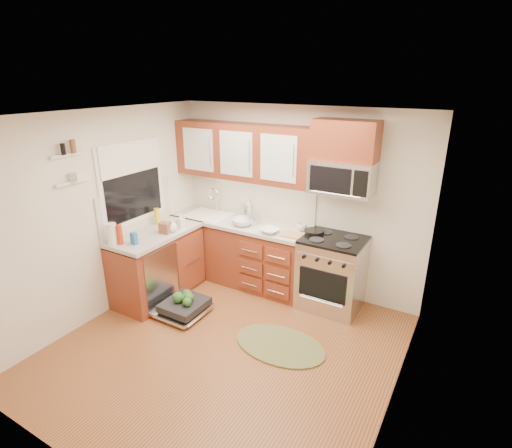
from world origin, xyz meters
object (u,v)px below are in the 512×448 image
Objects in this scene: microwave at (342,177)px; rug at (280,345)px; dishwasher at (182,307)px; cutting_board at (293,235)px; bowl_b at (242,222)px; stock_pot at (253,219)px; cup at (302,227)px; paper_towel_roll at (112,234)px; range at (332,273)px; sink at (208,223)px; skillet at (314,232)px; upper_cabinets at (243,152)px; bowl_a at (269,231)px.

rug is at bearing -98.52° from microwave.
rug is at bearing 2.02° from dishwasher.
cutting_board is 0.77m from bowl_b.
rug is 1.78m from stock_pot.
dishwasher is at bearing -105.02° from bowl_b.
cup is at bearing 49.27° from dishwasher.
paper_towel_roll is 1.68m from bowl_b.
range reaches higher than rug.
cup is at bearing 40.75° from paper_towel_roll.
rug is (-0.18, -1.08, -0.46)m from range.
rug is at bearing -31.49° from sink.
range is 2.76m from paper_towel_roll.
microwave is 0.72× the size of rug.
skillet is at bearing -162.46° from microwave.
microwave is 3.80× the size of stock_pot.
upper_cabinets reaches higher than range.
range is at bearing 5.18° from bowl_b.
bowl_a is (-0.53, -0.21, -0.02)m from skillet.
skillet is at bearing -5.76° from upper_cabinets.
cutting_board is at bearing -16.48° from upper_cabinets.
range is at bearing -6.42° from skillet.
stock_pot is at bearing 168.14° from cutting_board.
upper_cabinets is 1.29m from cup.
upper_cabinets is 2.70× the size of microwave.
rug is 1.45m from bowl_a.
cup is (0.02, 0.22, 0.04)m from cutting_board.
microwave reaches higher than rug.
skillet is (1.12, -0.11, -0.90)m from upper_cabinets.
cup reaches higher than rug.
sink is at bearing 109.20° from dishwasher.
bowl_a is 1.84× the size of cup.
skillet is 1.23× the size of stock_pot.
stock_pot reaches higher than dishwasher.
rug is 5.27× the size of stock_pot.
stock_pot is (-1.19, -0.10, -0.71)m from microwave.
upper_cabinets is 1.21m from sink.
paper_towel_roll is (-0.74, -0.32, 0.96)m from dishwasher.
skillet is 1.02× the size of bowl_a.
range is 7.23× the size of cup.
range is 1.37m from bowl_b.
upper_cabinets reaches higher than rug.
stock_pot is (-1.19, 0.02, 0.51)m from range.
bowl_b reaches higher than cutting_board.
paper_towel_roll is at bearing -143.47° from skillet.
rug is (1.75, -1.07, -0.79)m from sink.
sink is 1.38m from dishwasher.
cup reaches higher than cutting_board.
cup is (1.80, 1.55, -0.08)m from paper_towel_roll.
stock_pot is at bearing -29.48° from upper_cabinets.
rug is 4.04× the size of paper_towel_roll.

